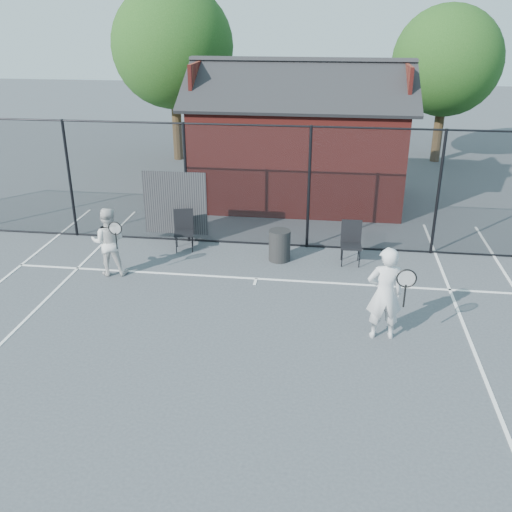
# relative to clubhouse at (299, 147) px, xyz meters

# --- Properties ---
(ground) EXTENTS (80.00, 80.00, 0.00)m
(ground) POSITION_rel_clubhouse_xyz_m (-0.50, -9.00, -1.61)
(ground) COLOR #3F4548
(ground) RESTS_ON ground
(court_lines) EXTENTS (11.02, 18.00, 0.01)m
(court_lines) POSITION_rel_clubhouse_xyz_m (-0.50, -10.32, -1.60)
(court_lines) COLOR white
(court_lines) RESTS_ON ground
(fence) EXTENTS (22.04, 3.00, 3.00)m
(fence) POSITION_rel_clubhouse_xyz_m (-0.80, -4.00, -0.16)
(fence) COLOR black
(fence) RESTS_ON ground
(clubhouse) EXTENTS (6.50, 4.36, 4.19)m
(clubhouse) POSITION_rel_clubhouse_xyz_m (0.00, 0.00, 0.00)
(clubhouse) COLOR maroon
(clubhouse) RESTS_ON ground
(tree_left) EXTENTS (4.48, 4.48, 6.44)m
(tree_left) POSITION_rel_clubhouse_xyz_m (-5.00, 4.50, 2.58)
(tree_left) COLOR #362815
(tree_left) RESTS_ON ground
(tree_right) EXTENTS (3.97, 3.97, 5.70)m
(tree_right) POSITION_rel_clubhouse_xyz_m (5.00, 5.50, 2.10)
(tree_right) COLOR #362815
(tree_right) RESTS_ON ground
(player_front) EXTENTS (0.80, 0.61, 1.74)m
(player_front) POSITION_rel_clubhouse_xyz_m (2.04, -8.09, -0.74)
(player_front) COLOR silver
(player_front) RESTS_ON ground
(player_back) EXTENTS (0.88, 0.71, 1.54)m
(player_back) POSITION_rel_clubhouse_xyz_m (-3.74, -6.15, -0.84)
(player_back) COLOR silver
(player_back) RESTS_ON ground
(chair_left) EXTENTS (0.56, 0.57, 0.97)m
(chair_left) POSITION_rel_clubhouse_xyz_m (-2.46, -4.58, -1.12)
(chair_left) COLOR black
(chair_left) RESTS_ON ground
(chair_right) EXTENTS (0.48, 0.50, 0.98)m
(chair_right) POSITION_rel_clubhouse_xyz_m (1.55, -4.90, -1.12)
(chair_right) COLOR black
(chair_right) RESTS_ON ground
(waste_bin) EXTENTS (0.59, 0.59, 0.74)m
(waste_bin) POSITION_rel_clubhouse_xyz_m (-0.10, -4.90, -1.24)
(waste_bin) COLOR #242424
(waste_bin) RESTS_ON ground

